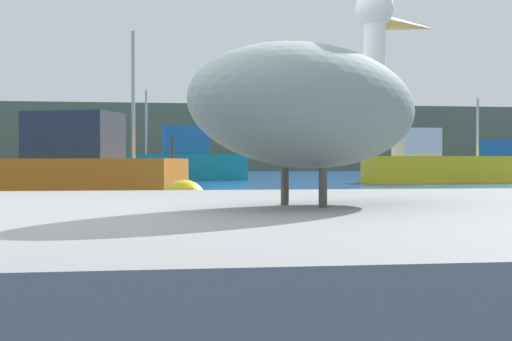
{
  "coord_description": "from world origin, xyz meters",
  "views": [
    {
      "loc": [
        0.7,
        -2.21,
        1.03
      ],
      "look_at": [
        3.21,
        17.36,
        0.75
      ],
      "focal_mm": 43.79,
      "sensor_mm": 36.0,
      "label": 1
    }
  ],
  "objects_px": {
    "fishing_boat_orange": "(72,163)",
    "fishing_boat_green": "(499,164)",
    "fishing_boat_teal": "(184,161)",
    "mooring_buoy": "(184,203)",
    "pelican": "(316,104)",
    "fishing_boat_yellow": "(433,164)"
  },
  "relations": [
    {
      "from": "fishing_boat_orange",
      "to": "fishing_boat_green",
      "type": "bearing_deg",
      "value": 59.45
    },
    {
      "from": "fishing_boat_orange",
      "to": "fishing_boat_yellow",
      "type": "xyz_separation_m",
      "value": [
        15.97,
        6.98,
        -0.09
      ]
    },
    {
      "from": "fishing_boat_teal",
      "to": "fishing_boat_green",
      "type": "relative_size",
      "value": 0.94
    },
    {
      "from": "pelican",
      "to": "fishing_boat_yellow",
      "type": "relative_size",
      "value": 0.18
    },
    {
      "from": "fishing_boat_green",
      "to": "mooring_buoy",
      "type": "height_order",
      "value": "fishing_boat_green"
    },
    {
      "from": "fishing_boat_yellow",
      "to": "fishing_boat_orange",
      "type": "bearing_deg",
      "value": -156.66
    },
    {
      "from": "fishing_boat_yellow",
      "to": "mooring_buoy",
      "type": "xyz_separation_m",
      "value": [
        -12.29,
        -19.18,
        -0.53
      ]
    },
    {
      "from": "fishing_boat_orange",
      "to": "mooring_buoy",
      "type": "bearing_deg",
      "value": -52.44
    },
    {
      "from": "pelican",
      "to": "fishing_boat_green",
      "type": "relative_size",
      "value": 0.17
    },
    {
      "from": "fishing_boat_orange",
      "to": "fishing_boat_green",
      "type": "relative_size",
      "value": 1.06
    },
    {
      "from": "pelican",
      "to": "fishing_boat_teal",
      "type": "xyz_separation_m",
      "value": [
        -0.07,
        32.62,
        -0.17
      ]
    },
    {
      "from": "fishing_boat_teal",
      "to": "mooring_buoy",
      "type": "xyz_separation_m",
      "value": [
        -0.32,
        -24.98,
        -0.7
      ]
    },
    {
      "from": "pelican",
      "to": "fishing_boat_orange",
      "type": "relative_size",
      "value": 0.16
    },
    {
      "from": "fishing_boat_teal",
      "to": "fishing_boat_orange",
      "type": "relative_size",
      "value": 0.88
    },
    {
      "from": "pelican",
      "to": "mooring_buoy",
      "type": "relative_size",
      "value": 1.74
    },
    {
      "from": "fishing_boat_teal",
      "to": "fishing_boat_yellow",
      "type": "height_order",
      "value": "fishing_boat_teal"
    },
    {
      "from": "pelican",
      "to": "fishing_boat_green",
      "type": "xyz_separation_m",
      "value": [
        23.64,
        41.99,
        -0.38
      ]
    },
    {
      "from": "fishing_boat_teal",
      "to": "fishing_boat_yellow",
      "type": "bearing_deg",
      "value": 146.63
    },
    {
      "from": "fishing_boat_teal",
      "to": "fishing_boat_orange",
      "type": "xyz_separation_m",
      "value": [
        -3.99,
        -12.78,
        -0.08
      ]
    },
    {
      "from": "pelican",
      "to": "mooring_buoy",
      "type": "xyz_separation_m",
      "value": [
        -0.39,
        7.64,
        -0.87
      ]
    },
    {
      "from": "fishing_boat_teal",
      "to": "fishing_boat_orange",
      "type": "bearing_deg",
      "value": 65.12
    },
    {
      "from": "fishing_boat_orange",
      "to": "fishing_boat_green",
      "type": "xyz_separation_m",
      "value": [
        27.7,
        22.15,
        -0.13
      ]
    }
  ]
}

